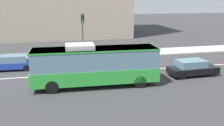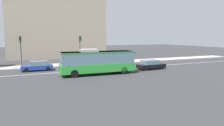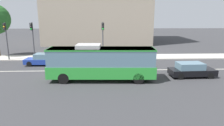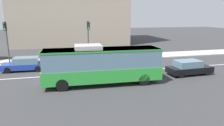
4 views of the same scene
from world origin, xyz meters
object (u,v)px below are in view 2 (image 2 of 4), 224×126
object	(u,v)px
sedan_black	(151,65)
traffic_light_mid_block	(80,45)
transit_bus	(98,61)
sedan_blue	(38,66)
traffic_light_near_corner	(21,46)

from	to	relation	value
sedan_black	traffic_light_mid_block	xyz separation A→B (m)	(-8.94, 8.66, 2.84)
transit_bus	sedan_black	distance (m)	9.16
sedan_black	sedan_blue	bearing A→B (deg)	158.32
sedan_blue	traffic_light_near_corner	bearing A→B (deg)	-50.69
transit_bus	traffic_light_mid_block	xyz separation A→B (m)	(0.12, 9.38, 1.75)
sedan_blue	transit_bus	bearing A→B (deg)	140.39
traffic_light_near_corner	transit_bus	bearing A→B (deg)	48.46
transit_bus	sedan_blue	size ratio (longest dim) A/B	2.21
sedan_blue	traffic_light_mid_block	bearing A→B (deg)	-156.14
sedan_blue	sedan_black	size ratio (longest dim) A/B	1.00
sedan_blue	sedan_black	xyz separation A→B (m)	(16.30, -5.70, 0.00)
sedan_blue	traffic_light_near_corner	size ratio (longest dim) A/B	0.88
transit_bus	sedan_black	xyz separation A→B (m)	(9.07, 0.72, -1.09)
transit_bus	sedan_black	bearing A→B (deg)	6.90
sedan_black	traffic_light_near_corner	xyz separation A→B (m)	(-18.50, 8.59, 2.84)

